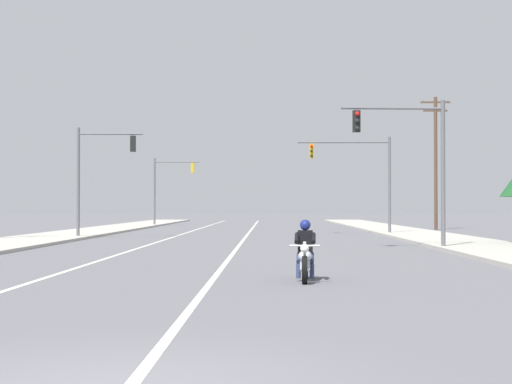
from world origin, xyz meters
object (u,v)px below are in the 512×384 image
(motorcycle_with_rider, at_px, (305,256))
(utility_pole_right_far, at_px, (436,159))
(traffic_signal_mid_left, at_px, (167,182))
(traffic_signal_near_left, at_px, (96,166))
(traffic_signal_near_right, at_px, (414,151))
(traffic_signal_mid_right, at_px, (362,169))

(motorcycle_with_rider, height_order, utility_pole_right_far, utility_pole_right_far)
(traffic_signal_mid_left, bearing_deg, traffic_signal_near_left, -90.75)
(traffic_signal_near_right, xyz_separation_m, traffic_signal_mid_right, (-0.11, 18.14, 0.10))
(motorcycle_with_rider, relative_size, traffic_signal_near_right, 0.35)
(utility_pole_right_far, bearing_deg, traffic_signal_mid_left, 151.08)
(traffic_signal_mid_right, xyz_separation_m, utility_pole_right_far, (6.80, 10.72, 1.27))
(traffic_signal_mid_right, height_order, traffic_signal_mid_left, same)
(traffic_signal_near_left, bearing_deg, traffic_signal_mid_right, 22.08)
(traffic_signal_near_right, distance_m, traffic_signal_mid_right, 18.14)
(utility_pole_right_far, bearing_deg, traffic_signal_near_left, -142.72)
(motorcycle_with_rider, distance_m, traffic_signal_mid_left, 56.65)
(traffic_signal_near_left, height_order, traffic_signal_mid_right, same)
(motorcycle_with_rider, bearing_deg, traffic_signal_mid_right, 81.25)
(traffic_signal_near_left, bearing_deg, traffic_signal_mid_left, 89.25)
(motorcycle_with_rider, distance_m, traffic_signal_near_right, 15.87)
(traffic_signal_near_left, distance_m, utility_pole_right_far, 28.18)
(motorcycle_with_rider, xyz_separation_m, utility_pole_right_far, (11.85, 43.46, 4.84))
(traffic_signal_near_right, bearing_deg, motorcycle_with_rider, -109.45)
(traffic_signal_mid_right, bearing_deg, traffic_signal_near_right, -89.64)
(traffic_signal_near_right, height_order, traffic_signal_near_left, same)
(traffic_signal_near_left, bearing_deg, utility_pole_right_far, 37.28)
(motorcycle_with_rider, height_order, traffic_signal_mid_left, traffic_signal_mid_left)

